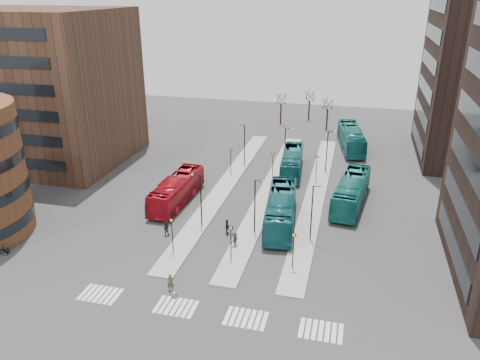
% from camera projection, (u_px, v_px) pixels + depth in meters
% --- Properties ---
extents(ground, '(160.00, 160.00, 0.00)m').
position_uv_depth(ground, '(169.00, 341.00, 35.14)').
color(ground, '#313134').
rests_on(ground, ground).
extents(island_left, '(2.50, 45.00, 0.15)m').
position_uv_depth(island_left, '(226.00, 185.00, 62.90)').
color(island_left, gray).
rests_on(island_left, ground).
extents(island_mid, '(2.50, 45.00, 0.15)m').
position_uv_depth(island_mid, '(270.00, 189.00, 61.54)').
color(island_mid, gray).
rests_on(island_mid, ground).
extents(island_right, '(2.50, 45.00, 0.15)m').
position_uv_depth(island_right, '(316.00, 193.00, 60.18)').
color(island_right, gray).
rests_on(island_right, ground).
extents(suitcase, '(0.42, 0.34, 0.51)m').
position_uv_depth(suitcase, '(174.00, 295.00, 40.02)').
color(suitcase, navy).
rests_on(suitcase, ground).
extents(red_bus, '(3.18, 12.00, 3.32)m').
position_uv_depth(red_bus, '(177.00, 190.00, 57.28)').
color(red_bus, '#A10C18').
rests_on(red_bus, ground).
extents(teal_bus_a, '(4.32, 13.05, 3.57)m').
position_uv_depth(teal_bus_a, '(281.00, 209.00, 52.04)').
color(teal_bus_a, '#12575E').
rests_on(teal_bus_a, ground).
extents(teal_bus_b, '(3.61, 11.55, 3.17)m').
position_uv_depth(teal_bus_b, '(292.00, 162.00, 66.64)').
color(teal_bus_b, '#125B5B').
rests_on(teal_bus_b, ground).
extents(teal_bus_c, '(4.54, 12.83, 3.50)m').
position_uv_depth(teal_bus_c, '(351.00, 191.00, 56.64)').
color(teal_bus_c, '#166F6C').
rests_on(teal_bus_c, ground).
extents(teal_bus_d, '(5.10, 13.34, 3.63)m').
position_uv_depth(teal_bus_d, '(351.00, 138.00, 76.33)').
color(teal_bus_d, '#146664').
rests_on(teal_bus_d, ground).
extents(traveller, '(0.70, 0.61, 1.62)m').
position_uv_depth(traveller, '(171.00, 283.00, 40.75)').
color(traveller, '#454529').
rests_on(traveller, ground).
extents(commuter_a, '(0.91, 0.80, 1.57)m').
position_uv_depth(commuter_a, '(166.00, 229.00, 49.90)').
color(commuter_a, black).
rests_on(commuter_a, ground).
extents(commuter_b, '(0.81, 1.10, 1.74)m').
position_uv_depth(commuter_b, '(227.00, 227.00, 50.13)').
color(commuter_b, black).
rests_on(commuter_b, ground).
extents(commuter_c, '(0.95, 1.19, 1.61)m').
position_uv_depth(commuter_c, '(235.00, 240.00, 47.69)').
color(commuter_c, black).
rests_on(commuter_c, ground).
extents(bicycle_mid, '(1.77, 0.59, 1.05)m').
position_uv_depth(bicycle_mid, '(2.00, 248.00, 46.69)').
color(bicycle_mid, gray).
rests_on(bicycle_mid, ground).
extents(bicycle_far, '(1.82, 0.83, 0.92)m').
position_uv_depth(bicycle_far, '(1.00, 250.00, 46.51)').
color(bicycle_far, gray).
rests_on(bicycle_far, ground).
extents(crosswalk_stripes, '(22.35, 2.40, 0.01)m').
position_uv_depth(crosswalk_stripes, '(207.00, 312.00, 38.32)').
color(crosswalk_stripes, silver).
rests_on(crosswalk_stripes, ground).
extents(office_block, '(25.00, 20.12, 22.00)m').
position_uv_depth(office_block, '(37.00, 87.00, 69.10)').
color(office_block, '#4E3324').
rests_on(office_block, ground).
extents(sign_poles, '(12.45, 22.12, 3.65)m').
position_uv_depth(sign_poles, '(256.00, 193.00, 54.47)').
color(sign_poles, black).
rests_on(sign_poles, ground).
extents(lamp_posts, '(14.04, 20.24, 6.12)m').
position_uv_depth(lamp_posts, '(272.00, 170.00, 58.27)').
color(lamp_posts, black).
rests_on(lamp_posts, ground).
extents(bare_trees, '(10.97, 8.14, 5.90)m').
position_uv_depth(bare_trees, '(305.00, 111.00, 89.66)').
color(bare_trees, black).
rests_on(bare_trees, ground).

